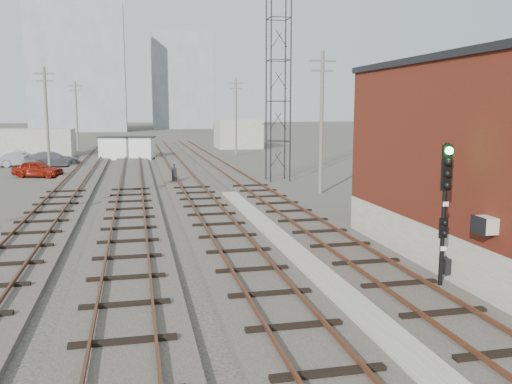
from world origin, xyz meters
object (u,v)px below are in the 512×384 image
object	(u,v)px
switch_stand	(174,175)
car_grey	(53,159)
car_red	(38,169)
signal_mast	(445,204)
site_trailer	(127,148)
car_silver	(21,158)

from	to	relation	value
switch_stand	car_grey	bearing A→B (deg)	134.47
switch_stand	car_red	size ratio (longest dim) A/B	0.35
signal_mast	car_grey	xyz separation A→B (m)	(-16.48, 39.77, -1.94)
signal_mast	car_grey	size ratio (longest dim) A/B	0.88
site_trailer	car_silver	distance (m)	11.28
car_silver	site_trailer	bearing A→B (deg)	-84.54
switch_stand	car_grey	world-z (taller)	switch_stand
switch_stand	car_silver	distance (m)	20.76
signal_mast	car_red	distance (m)	35.90
signal_mast	switch_stand	size ratio (longest dim) A/B	3.21
site_trailer	car_red	size ratio (longest dim) A/B	1.59
site_trailer	car_red	distance (m)	16.32
car_grey	car_red	bearing A→B (deg)	159.14
car_red	car_silver	distance (m)	9.93
signal_mast	switch_stand	world-z (taller)	signal_mast
signal_mast	site_trailer	bearing A→B (deg)	101.73
car_red	signal_mast	bearing A→B (deg)	-132.30
car_red	car_grey	xyz separation A→B (m)	(0.02, 7.95, 0.06)
car_grey	signal_mast	bearing A→B (deg)	-178.19
car_red	car_silver	bearing A→B (deg)	38.36
signal_mast	switch_stand	xyz separation A→B (m)	(-6.11, 25.47, -2.02)
car_red	car_silver	size ratio (longest dim) A/B	0.85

